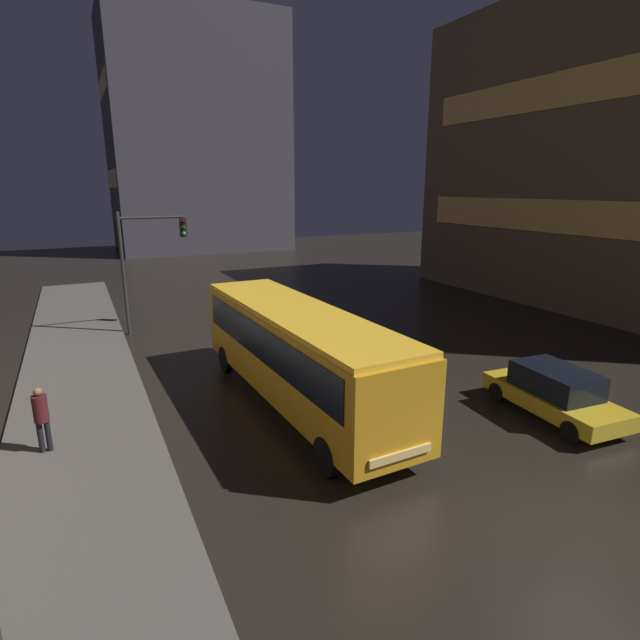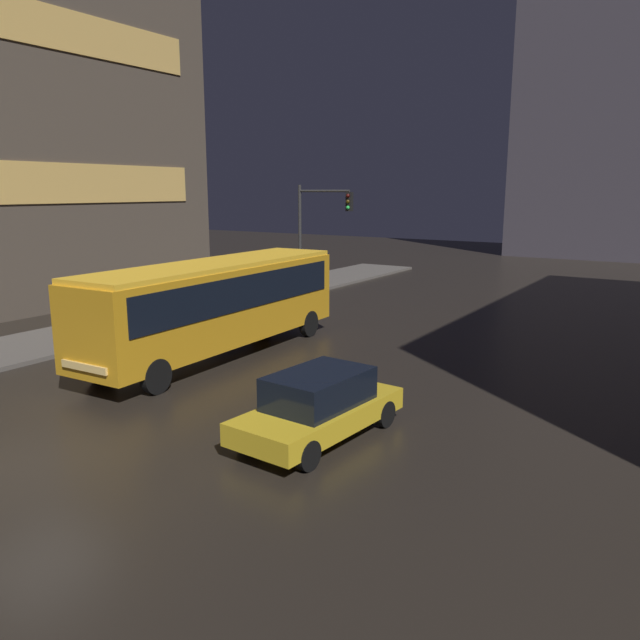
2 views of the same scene
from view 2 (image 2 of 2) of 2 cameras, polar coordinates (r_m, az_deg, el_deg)
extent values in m
plane|color=black|center=(14.34, -24.67, -12.02)|extent=(120.00, 120.00, 0.00)
cube|color=#56514C|center=(26.95, -17.38, -0.43)|extent=(4.00, 48.00, 0.15)
cube|color=#E0B25B|center=(29.60, -27.12, 11.13)|extent=(0.24, 21.05, 1.80)
cube|color=#E0B25B|center=(61.58, 18.37, 13.22)|extent=(0.24, 10.20, 1.80)
cube|color=#E0B25B|center=(62.54, 18.94, 21.46)|extent=(0.24, 10.20, 1.80)
cube|color=orange|center=(21.14, -9.40, 1.47)|extent=(2.84, 10.93, 2.49)
cube|color=black|center=(21.06, -9.44, 2.80)|extent=(2.87, 10.06, 1.10)
cube|color=yellow|center=(20.95, -9.52, 5.04)|extent=(2.78, 10.71, 0.16)
cube|color=#F4CC72|center=(17.62, -20.74, -4.05)|extent=(1.73, 0.16, 0.20)
cylinder|color=black|center=(17.82, -14.77, -5.00)|extent=(0.28, 1.01, 1.00)
cylinder|color=black|center=(19.45, -19.49, -3.88)|extent=(0.28, 1.01, 1.00)
cylinder|color=black|center=(23.95, -1.02, -0.33)|extent=(0.28, 1.01, 1.00)
cylinder|color=black|center=(25.18, -5.42, 0.22)|extent=(0.28, 1.01, 1.00)
cube|color=gold|center=(14.25, -0.09, -8.65)|extent=(2.18, 4.50, 0.50)
cube|color=black|center=(14.04, -0.09, -6.27)|extent=(1.75, 2.52, 0.74)
cylinder|color=black|center=(12.77, -1.11, -12.27)|extent=(0.25, 0.65, 0.64)
cylinder|color=black|center=(13.80, -6.72, -10.47)|extent=(0.25, 0.65, 0.64)
cylinder|color=black|center=(15.04, 5.96, -8.53)|extent=(0.25, 0.65, 0.64)
cylinder|color=black|center=(15.92, 0.73, -7.30)|extent=(0.25, 0.65, 0.64)
cylinder|color=black|center=(26.72, -21.17, 0.31)|extent=(0.14, 0.14, 0.86)
cylinder|color=black|center=(26.57, -20.94, 0.27)|extent=(0.14, 0.14, 0.86)
cylinder|color=#4C191E|center=(26.51, -21.18, 1.95)|extent=(0.49, 0.49, 0.71)
sphere|color=#8C664C|center=(26.44, -21.26, 2.94)|extent=(0.22, 0.22, 0.22)
cylinder|color=#2D2D2D|center=(32.03, -1.84, 7.07)|extent=(0.16, 0.16, 5.79)
cylinder|color=#2D2D2D|center=(31.13, 0.36, 11.72)|extent=(2.88, 0.12, 0.12)
cube|color=black|center=(30.39, 2.70, 10.76)|extent=(0.30, 0.24, 0.90)
sphere|color=#390706|center=(30.27, 2.57, 11.29)|extent=(0.18, 0.18, 0.18)
sphere|color=#3B2B07|center=(30.27, 2.57, 10.76)|extent=(0.18, 0.18, 0.18)
sphere|color=green|center=(30.28, 2.56, 10.23)|extent=(0.18, 0.18, 0.18)
camera|label=1|loc=(20.00, -53.91, 10.91)|focal=28.00mm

